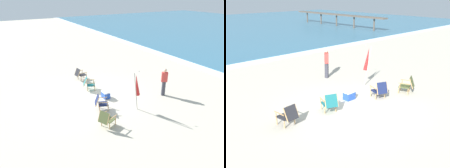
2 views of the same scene
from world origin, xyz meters
TOP-DOWN VIEW (x-y plane):
  - ground_plane at (0.00, 0.00)m, footprint 80.00×80.00m
  - surf_band at (0.00, 9.87)m, footprint 80.00×1.10m
  - beach_chair_front_right at (1.62, -0.15)m, footprint 0.77×0.83m
  - beach_chair_back_right at (-2.78, 0.52)m, footprint 0.65×0.77m
  - beach_chair_far_center at (3.14, -0.63)m, footprint 0.80×0.85m
  - beach_chair_mid_center at (-0.95, 0.33)m, footprint 0.80×0.87m
  - umbrella_furled_red at (2.55, 1.42)m, footprint 0.28×0.45m
  - person_near_chairs at (1.92, 3.81)m, footprint 0.36×0.39m
  - cooler_box at (0.56, 0.72)m, footprint 0.49×0.35m

SIDE VIEW (x-z plane):
  - ground_plane at x=0.00m, z-range 0.00..0.00m
  - surf_band at x=0.00m, z-range 0.00..0.06m
  - cooler_box at x=0.56m, z-range 0.00..0.40m
  - beach_chair_back_right at x=-2.78m, z-range 0.03..0.83m
  - beach_chair_mid_center at x=-0.95m, z-range 0.03..0.83m
  - beach_chair_far_center at x=3.14m, z-range 0.02..0.84m
  - beach_chair_front_right at x=1.62m, z-range 0.02..0.84m
  - person_near_chairs at x=1.92m, z-range 0.02..1.65m
  - umbrella_furled_red at x=2.55m, z-range 0.33..2.43m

